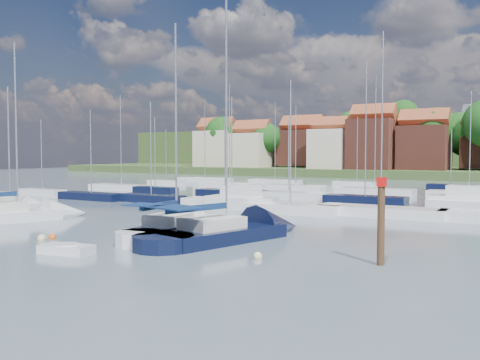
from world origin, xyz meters
The scene contains 14 objects.
ground centered at (0.00, 40.00, 0.00)m, with size 260.00×260.00×0.00m, color #495964.
sailboat_left centered at (-15.75, 3.67, 0.35)m, with size 6.53×11.73×15.46m.
sailboat_centre centered at (-0.30, 3.92, 0.36)m, with size 3.78×11.24×15.03m.
sailboat_navy centered at (3.75, 4.72, 0.35)m, with size 6.86×14.02×18.67m.
sailboat_far centered at (-20.83, 6.16, 0.34)m, with size 3.25×9.35×12.26m.
tender centered at (-1.65, -4.81, 0.24)m, with size 3.11×1.79×0.63m.
timber_piling centered at (13.86, 1.02, 1.23)m, with size 0.40×0.40×6.55m.
buoy_b centered at (-6.53, -2.48, 0.00)m, with size 0.54×0.54×0.54m, color beige.
buoy_c centered at (-6.35, -1.81, 0.00)m, with size 0.49×0.49×0.49m, color #D85914.
buoy_d centered at (1.58, -2.36, 0.00)m, with size 0.44×0.44×0.44m, color beige.
buoy_e centered at (3.11, 5.84, 0.00)m, with size 0.51×0.51×0.51m, color #D85914.
buoy_f centered at (7.89, -0.57, 0.00)m, with size 0.47×0.47×0.47m, color beige.
marina_field centered at (1.91, 35.15, 0.43)m, with size 79.62×41.41×15.93m.
far_shore_town centered at (2.23, 132.67, 4.61)m, with size 212.46×90.00×22.27m.
Camera 1 is at (21.18, -24.68, 5.53)m, focal length 40.00 mm.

